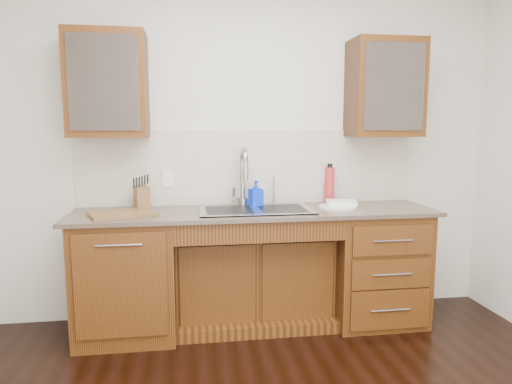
{
  "coord_description": "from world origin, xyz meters",
  "views": [
    {
      "loc": [
        -0.49,
        -1.89,
        1.52
      ],
      "look_at": [
        0.0,
        1.4,
        1.05
      ],
      "focal_mm": 32.0,
      "sensor_mm": 36.0,
      "label": 1
    }
  ],
  "objects": [
    {
      "name": "cup_right_b",
      "position": [
        1.18,
        1.58,
        1.78
      ],
      "size": [
        0.14,
        0.14,
        0.1
      ],
      "primitive_type": "imported",
      "rotation": [
        0.0,
        0.0,
        0.37
      ],
      "color": "white",
      "rests_on": "upper_cabinet_right"
    },
    {
      "name": "plate",
      "position": [
        0.64,
        1.42,
        0.92
      ],
      "size": [
        0.37,
        0.37,
        0.02
      ],
      "primitive_type": "cylinder",
      "rotation": [
        0.0,
        0.0,
        0.34
      ],
      "color": "white",
      "rests_on": "countertop"
    },
    {
      "name": "water_bottle",
      "position": [
        0.65,
        1.68,
        1.06
      ],
      "size": [
        0.08,
        0.08,
        0.29
      ],
      "primitive_type": "cylinder",
      "rotation": [
        0.0,
        0.0,
        0.02
      ],
      "color": "red",
      "rests_on": "countertop"
    },
    {
      "name": "cup_right_a",
      "position": [
        0.89,
        1.58,
        1.77
      ],
      "size": [
        0.13,
        0.13,
        0.1
      ],
      "primitive_type": "imported",
      "rotation": [
        0.0,
        0.0,
        0.06
      ],
      "color": "white",
      "rests_on": "upper_cabinet_right"
    },
    {
      "name": "cup_left_a",
      "position": [
        -1.18,
        1.58,
        1.78
      ],
      "size": [
        0.14,
        0.14,
        0.11
      ],
      "primitive_type": "imported",
      "rotation": [
        0.0,
        0.0,
        -0.05
      ],
      "color": "white",
      "rests_on": "upper_cabinet_left"
    },
    {
      "name": "knife_block",
      "position": [
        -0.84,
        1.58,
        1.0
      ],
      "size": [
        0.14,
        0.18,
        0.17
      ],
      "primitive_type": "cube",
      "rotation": [
        0.0,
        0.0,
        0.31
      ],
      "color": "olive",
      "rests_on": "countertop"
    },
    {
      "name": "outlet_left",
      "position": [
        -0.65,
        1.73,
        1.12
      ],
      "size": [
        0.08,
        0.01,
        0.12
      ],
      "primitive_type": "cube",
      "color": "white",
      "rests_on": "backsplash"
    },
    {
      "name": "cup_left_b",
      "position": [
        -0.93,
        1.58,
        1.77
      ],
      "size": [
        0.11,
        0.11,
        0.1
      ],
      "primitive_type": "imported",
      "rotation": [
        0.0,
        0.0,
        0.08
      ],
      "color": "white",
      "rests_on": "upper_cabinet_left"
    },
    {
      "name": "countertop",
      "position": [
        0.0,
        1.43,
        0.9
      ],
      "size": [
        2.7,
        0.65,
        0.03
      ],
      "primitive_type": "cube",
      "color": "#84705B",
      "rests_on": "base_cabinet_left"
    },
    {
      "name": "upper_cabinet_left",
      "position": [
        -1.05,
        1.58,
        1.83
      ],
      "size": [
        0.55,
        0.34,
        0.75
      ],
      "primitive_type": "cube",
      "color": "#593014",
      "rests_on": "wall_back"
    },
    {
      "name": "dish_towel",
      "position": [
        0.68,
        1.47,
        0.94
      ],
      "size": [
        0.24,
        0.19,
        0.04
      ],
      "primitive_type": "cube",
      "rotation": [
        0.0,
        0.0,
        -0.15
      ],
      "color": "white",
      "rests_on": "plate"
    },
    {
      "name": "filter_tap",
      "position": [
        0.18,
        1.65,
        1.03
      ],
      "size": [
        0.02,
        0.02,
        0.24
      ],
      "primitive_type": "cylinder",
      "color": "#999993",
      "rests_on": "countertop"
    },
    {
      "name": "base_cabinet_right",
      "position": [
        0.95,
        1.44,
        0.44
      ],
      "size": [
        0.7,
        0.62,
        0.88
      ],
      "primitive_type": "cube",
      "color": "#593014",
      "rests_on": "ground"
    },
    {
      "name": "outlet_right",
      "position": [
        0.65,
        1.73,
        1.12
      ],
      "size": [
        0.08,
        0.01,
        0.12
      ],
      "primitive_type": "cube",
      "color": "white",
      "rests_on": "backsplash"
    },
    {
      "name": "upper_cabinet_right",
      "position": [
        1.05,
        1.58,
        1.83
      ],
      "size": [
        0.55,
        0.34,
        0.75
      ],
      "primitive_type": "cube",
      "color": "#593014",
      "rests_on": "wall_back"
    },
    {
      "name": "base_cabinet_left",
      "position": [
        -0.95,
        1.44,
        0.44
      ],
      "size": [
        0.7,
        0.62,
        0.88
      ],
      "primitive_type": "cube",
      "color": "#593014",
      "rests_on": "ground"
    },
    {
      "name": "faucet",
      "position": [
        -0.07,
        1.64,
        1.11
      ],
      "size": [
        0.04,
        0.04,
        0.4
      ],
      "primitive_type": "cylinder",
      "color": "#999993",
      "rests_on": "countertop"
    },
    {
      "name": "wall_back",
      "position": [
        0.0,
        1.8,
        1.35
      ],
      "size": [
        4.0,
        0.1,
        2.7
      ],
      "primitive_type": "cube",
      "color": "beige",
      "rests_on": "ground"
    },
    {
      "name": "base_cabinet_center",
      "position": [
        0.0,
        1.53,
        0.35
      ],
      "size": [
        1.2,
        0.44,
        0.7
      ],
      "primitive_type": "cube",
      "color": "#593014",
      "rests_on": "ground"
    },
    {
      "name": "backsplash",
      "position": [
        0.0,
        1.74,
        1.21
      ],
      "size": [
        2.7,
        0.02,
        0.59
      ],
      "primitive_type": "cube",
      "color": "beige",
      "rests_on": "wall_back"
    },
    {
      "name": "sink",
      "position": [
        0.0,
        1.41,
        0.83
      ],
      "size": [
        0.84,
        0.46,
        0.19
      ],
      "primitive_type": "cube",
      "color": "#9E9EA5",
      "rests_on": "countertop"
    },
    {
      "name": "soap_bottle",
      "position": [
        0.03,
        1.58,
        1.01
      ],
      "size": [
        0.12,
        0.12,
        0.2
      ],
      "primitive_type": "imported",
      "rotation": [
        0.0,
        0.0,
        0.3
      ],
      "color": "#0730EF",
      "rests_on": "countertop"
    },
    {
      "name": "cutting_board",
      "position": [
        -0.96,
        1.38,
        0.92
      ],
      "size": [
        0.52,
        0.44,
        0.02
      ],
      "primitive_type": "cube",
      "rotation": [
        0.0,
        0.0,
        0.37
      ],
      "color": "#A95E25",
      "rests_on": "countertop"
    }
  ]
}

